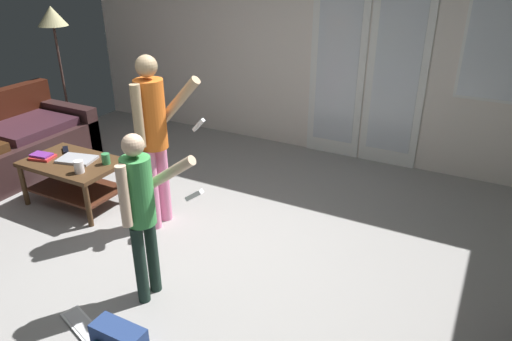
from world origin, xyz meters
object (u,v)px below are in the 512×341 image
object	(u,v)px
coffee_table	(74,173)
person_child	(141,205)
book_stack	(42,156)
tv_remote_black	(66,150)
cup_near_edge	(79,167)
person_adult	(154,129)
floor_lamp	(53,24)
laptop_closed	(77,159)
cup_by_laptop	(106,159)
loose_keyboard	(84,327)

from	to	relation	value
coffee_table	person_child	world-z (taller)	person_child
book_stack	tv_remote_black	bearing A→B (deg)	77.54
book_stack	cup_near_edge	bearing A→B (deg)	-5.99
person_adult	book_stack	xyz separation A→B (m)	(-1.27, -0.17, -0.44)
person_adult	tv_remote_black	xyz separation A→B (m)	(-1.22, 0.06, -0.45)
floor_lamp	laptop_closed	world-z (taller)	floor_lamp
floor_lamp	book_stack	bearing A→B (deg)	-48.76
book_stack	person_child	bearing A→B (deg)	-19.89
person_adult	person_child	xyz separation A→B (m)	(0.56, -0.83, -0.17)
laptop_closed	cup_by_laptop	bearing A→B (deg)	-0.58
cup_near_edge	cup_by_laptop	bearing A→B (deg)	73.37
coffee_table	loose_keyboard	world-z (taller)	coffee_table
coffee_table	tv_remote_black	xyz separation A→B (m)	(-0.25, 0.15, 0.13)
person_child	book_stack	xyz separation A→B (m)	(-1.83, 0.66, -0.28)
coffee_table	tv_remote_black	size ratio (longest dim) A/B	5.42
cup_near_edge	cup_by_laptop	size ratio (longest dim) A/B	1.11
floor_lamp	cup_by_laptop	xyz separation A→B (m)	(1.87, -1.21, -0.94)
laptop_closed	cup_near_edge	xyz separation A→B (m)	(0.23, -0.18, 0.04)
tv_remote_black	laptop_closed	bearing A→B (deg)	15.94
cup_by_laptop	book_stack	bearing A→B (deg)	-162.87
floor_lamp	loose_keyboard	distance (m)	4.10
person_child	coffee_table	bearing A→B (deg)	153.80
loose_keyboard	tv_remote_black	world-z (taller)	tv_remote_black
book_stack	cup_by_laptop	bearing A→B (deg)	17.13
cup_by_laptop	person_child	bearing A→B (deg)	-35.72
coffee_table	person_adult	world-z (taller)	person_adult
laptop_closed	cup_near_edge	world-z (taller)	cup_near_edge
loose_keyboard	cup_near_edge	distance (m)	1.61
cup_near_edge	cup_by_laptop	xyz separation A→B (m)	(0.08, 0.25, -0.01)
cup_near_edge	person_adult	bearing A→B (deg)	18.01
person_adult	floor_lamp	world-z (taller)	floor_lamp
coffee_table	person_adult	xyz separation A→B (m)	(0.97, 0.08, 0.59)
person_adult	tv_remote_black	size ratio (longest dim) A/B	8.99
person_adult	book_stack	world-z (taller)	person_adult
laptop_closed	cup_near_edge	bearing A→B (deg)	-52.52
person_adult	cup_by_laptop	world-z (taller)	person_adult
person_child	tv_remote_black	xyz separation A→B (m)	(-1.77, 0.90, -0.29)
laptop_closed	tv_remote_black	bearing A→B (deg)	143.72
cup_by_laptop	laptop_closed	bearing A→B (deg)	-166.46
loose_keyboard	tv_remote_black	bearing A→B (deg)	139.20
laptop_closed	loose_keyboard	bearing A→B (deg)	-57.96
floor_lamp	laptop_closed	xyz separation A→B (m)	(1.56, -1.28, -0.98)
cup_near_edge	book_stack	xyz separation A→B (m)	(-0.56, 0.06, -0.04)
book_stack	floor_lamp	bearing A→B (deg)	131.24
person_child	loose_keyboard	world-z (taller)	person_child
person_child	cup_near_edge	world-z (taller)	person_child
floor_lamp	tv_remote_black	distance (m)	2.00
floor_lamp	book_stack	size ratio (longest dim) A/B	6.92
loose_keyboard	book_stack	world-z (taller)	book_stack
loose_keyboard	cup_by_laptop	xyz separation A→B (m)	(-1.01, 1.33, 0.49)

